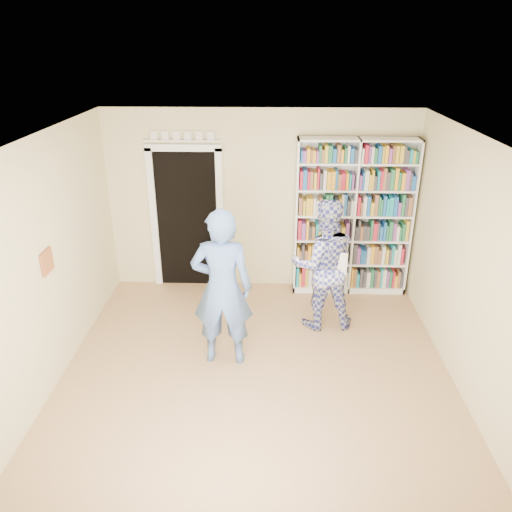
{
  "coord_description": "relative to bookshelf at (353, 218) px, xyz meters",
  "views": [
    {
      "loc": [
        0.13,
        -4.55,
        3.61
      ],
      "look_at": [
        -0.02,
        0.9,
        1.18
      ],
      "focal_mm": 35.0,
      "sensor_mm": 36.0,
      "label": 1
    }
  ],
  "objects": [
    {
      "name": "doorway",
      "position": [
        -2.45,
        0.13,
        0.01
      ],
      "size": [
        1.1,
        0.08,
        2.43
      ],
      "color": "black",
      "rests_on": "floor"
    },
    {
      "name": "ceiling",
      "position": [
        -1.35,
        -2.34,
        1.53
      ],
      "size": [
        5.0,
        5.0,
        0.0
      ],
      "primitive_type": "plane",
      "rotation": [
        3.14,
        0.0,
        0.0
      ],
      "color": "white",
      "rests_on": "wall_back"
    },
    {
      "name": "paper_sheet",
      "position": [
        -0.35,
        -1.23,
        -0.18
      ],
      "size": [
        0.21,
        0.04,
        0.3
      ],
      "primitive_type": "cube",
      "rotation": [
        0.0,
        0.0,
        -0.16
      ],
      "color": "white",
      "rests_on": "man_plaid"
    },
    {
      "name": "wall_art",
      "position": [
        -3.58,
        -2.14,
        0.23
      ],
      "size": [
        0.03,
        0.25,
        0.25
      ],
      "primitive_type": "cube",
      "color": "brown",
      "rests_on": "wall_left"
    },
    {
      "name": "wall_left",
      "position": [
        -3.6,
        -2.34,
        0.18
      ],
      "size": [
        0.0,
        5.0,
        5.0
      ],
      "primitive_type": "plane",
      "rotation": [
        1.57,
        0.0,
        1.57
      ],
      "color": "beige",
      "rests_on": "floor"
    },
    {
      "name": "man_plaid",
      "position": [
        -0.51,
        -1.03,
        -0.29
      ],
      "size": [
        0.92,
        0.75,
        1.77
      ],
      "primitive_type": "imported",
      "rotation": [
        0.0,
        0.0,
        3.23
      ],
      "color": "#303795",
      "rests_on": "floor"
    },
    {
      "name": "bookshelf",
      "position": [
        0.0,
        0.0,
        0.0
      ],
      "size": [
        1.69,
        0.32,
        2.32
      ],
      "rotation": [
        0.0,
        0.0,
        -0.29
      ],
      "color": "white",
      "rests_on": "floor"
    },
    {
      "name": "wall_right",
      "position": [
        0.9,
        -2.34,
        0.18
      ],
      "size": [
        0.0,
        5.0,
        5.0
      ],
      "primitive_type": "plane",
      "rotation": [
        1.57,
        0.0,
        -1.57
      ],
      "color": "beige",
      "rests_on": "floor"
    },
    {
      "name": "wall_back",
      "position": [
        -1.35,
        0.16,
        0.18
      ],
      "size": [
        4.5,
        0.0,
        4.5
      ],
      "primitive_type": "plane",
      "rotation": [
        1.57,
        0.0,
        0.0
      ],
      "color": "beige",
      "rests_on": "floor"
    },
    {
      "name": "floor",
      "position": [
        -1.35,
        -2.34,
        -1.17
      ],
      "size": [
        5.0,
        5.0,
        0.0
      ],
      "primitive_type": "plane",
      "color": "#AB8153",
      "rests_on": "ground"
    },
    {
      "name": "man_blue",
      "position": [
        -1.75,
        -1.87,
        -0.21
      ],
      "size": [
        0.7,
        0.46,
        1.92
      ],
      "primitive_type": "imported",
      "rotation": [
        0.0,
        0.0,
        3.14
      ],
      "color": "#4E6FAE",
      "rests_on": "floor"
    }
  ]
}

